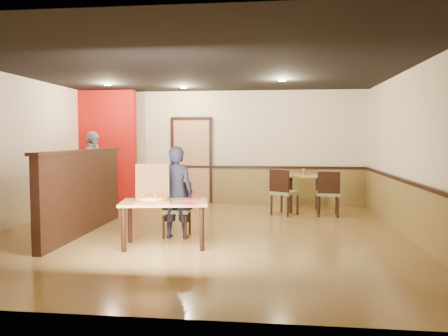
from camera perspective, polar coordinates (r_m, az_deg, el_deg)
The scene contains 27 objects.
floor at distance 7.58m, azimuth -3.15°, elevation -8.58°, with size 7.00×7.00×0.00m, color #A1793E.
ceiling at distance 7.48m, azimuth -3.23°, elevation 12.84°, with size 7.00×7.00×0.00m, color black.
wall_back at distance 10.86m, azimuth -0.06°, elevation 2.69°, with size 7.00×7.00×0.00m, color beige.
wall_left at distance 8.70m, azimuth -26.55°, elevation 1.94°, with size 7.00×7.00×0.00m, color beige.
wall_right at distance 7.63m, azimuth 23.70°, elevation 1.79°, with size 7.00×7.00×0.00m, color beige.
wainscot_back at distance 10.90m, azimuth -0.08°, elevation -2.32°, with size 7.00×0.04×0.90m, color olive.
chair_rail_back at distance 10.84m, azimuth -0.09°, elevation 0.14°, with size 7.00×0.06×0.06m, color black.
wainscot_right at distance 7.71m, azimuth 23.28°, elevation -5.27°, with size 0.04×7.00×0.90m, color olive.
chair_rail_right at distance 7.65m, azimuth 23.24°, elevation -1.79°, with size 0.06×7.00×0.06m, color black.
back_door at distance 10.96m, azimuth -4.25°, elevation 0.86°, with size 0.90×0.06×2.10m, color tan.
booth_partition at distance 7.85m, azimuth -17.98°, elevation -2.87°, with size 0.20×3.10×1.44m.
red_accent_panel at distance 11.10m, azimuth -15.43°, elevation 2.57°, with size 1.60×0.20×2.78m, color #AB100C.
spot_a at distance 9.82m, azimuth -14.95°, elevation 10.48°, with size 0.14×0.14×0.02m, color beige.
spot_b at distance 10.07m, azimuth -5.34°, elevation 10.43°, with size 0.14×0.14×0.02m, color beige.
spot_c at distance 8.86m, azimuth 7.61°, elevation 11.30°, with size 0.14×0.14×0.02m, color beige.
main_table at distance 6.67m, azimuth -7.80°, elevation -5.22°, with size 1.39×0.94×0.69m.
diner_chair at distance 7.38m, azimuth -6.08°, elevation -5.06°, with size 0.45×0.45×0.90m.
side_chair_left at distance 9.31m, azimuth 7.70°, elevation -2.91°, with size 0.67×0.67×0.98m.
side_chair_right at distance 9.37m, azimuth 13.44°, elevation -3.03°, with size 0.49×0.49×0.95m.
side_table at distance 9.93m, azimuth 10.46°, elevation -1.91°, with size 0.79×0.79×0.82m.
diner at distance 7.20m, azimuth -6.24°, elevation -3.14°, with size 0.55×0.36×1.51m, color black.
passerby at distance 10.22m, azimuth -16.81°, elevation -0.40°, with size 1.05×0.44×1.79m, color gray.
pizza_box at distance 6.67m, azimuth -9.39°, elevation -3.71°, with size 0.65×0.72×0.55m.
pizza at distance 6.61m, azimuth -9.40°, elevation -3.91°, with size 0.46×0.46×0.03m, color #E49552.
napkin_near at distance 6.36m, azimuth -4.59°, elevation -4.66°, with size 0.26×0.26×0.01m.
napkin_far at distance 6.85m, azimuth -4.14°, elevation -4.02°, with size 0.32×0.32×0.01m.
condiment at distance 9.87m, azimuth 10.41°, elevation -0.47°, with size 0.06×0.06×0.14m, color #97661B.
Camera 1 is at (1.25, -7.29, 1.65)m, focal length 35.00 mm.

